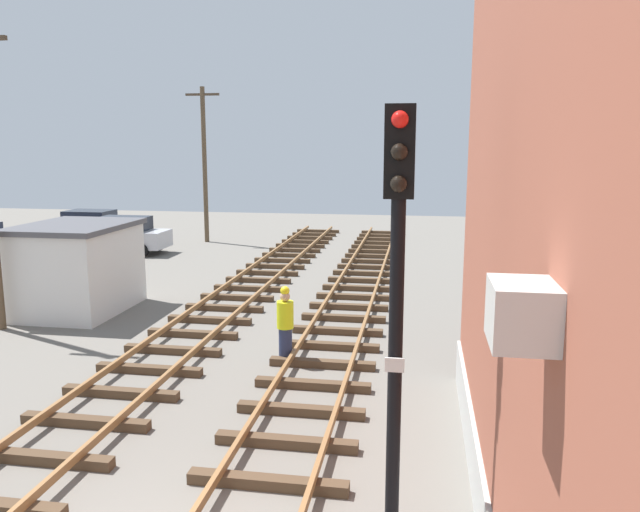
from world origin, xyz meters
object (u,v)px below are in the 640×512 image
Objects in this scene: signal_mast at (397,281)px; parked_car_white at (90,227)px; control_hut at (77,268)px; parked_car_silver at (124,235)px; utility_pole_far at (205,162)px; track_worker_foreground at (285,325)px.

signal_mast is 1.34× the size of parked_car_white.
control_hut is 0.90× the size of parked_car_white.
parked_car_white is (-3.16, 2.52, 0.00)m from parked_car_silver.
parked_car_white is 0.52× the size of utility_pole_far.
control_hut is 0.90× the size of parked_car_silver.
utility_pole_far reaches higher than control_hut.
signal_mast is at bearing -55.48° from parked_car_silver.
control_hut is at bearing -70.67° from parked_car_silver.
parked_car_silver is at bearing -123.03° from utility_pole_far.
track_worker_foreground is at bearing 113.78° from signal_mast.
parked_car_white is at bearing 131.21° from track_worker_foreground.
parked_car_silver is at bearing 109.33° from control_hut.
parked_car_white is at bearing 117.99° from control_hut.
signal_mast is 0.69× the size of utility_pole_far.
control_hut is at bearing 154.61° from track_worker_foreground.
control_hut is 14.48m from utility_pole_far.
parked_car_silver is 17.42m from track_worker_foreground.
signal_mast reaches higher than control_hut.
utility_pole_far reaches higher than parked_car_white.
parked_car_silver is 1.00× the size of parked_car_white.
control_hut is 2.03× the size of track_worker_foreground.
utility_pole_far is 19.80m from track_worker_foreground.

